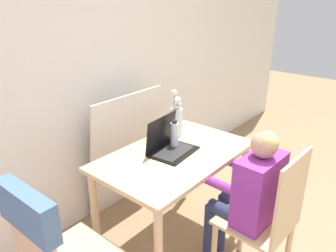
{
  "coord_description": "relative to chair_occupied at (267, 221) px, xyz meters",
  "views": [
    {
      "loc": [
        -1.55,
        0.23,
        1.74
      ],
      "look_at": [
        -0.01,
        1.52,
        0.92
      ],
      "focal_mm": 35.0,
      "sensor_mm": 36.0,
      "label": 1
    }
  ],
  "objects": [
    {
      "name": "flower_vase",
      "position": [
        0.19,
        0.85,
        0.39
      ],
      "size": [
        0.1,
        0.1,
        0.35
      ],
      "color": "silver",
      "rests_on": "dining_table"
    },
    {
      "name": "chair_occupied",
      "position": [
        0.0,
        0.0,
        0.0
      ],
      "size": [
        0.42,
        0.42,
        0.95
      ],
      "rotation": [
        0.0,
        0.0,
        3.1
      ],
      "color": "#D6B784",
      "rests_on": "ground_plane"
    },
    {
      "name": "dining_table",
      "position": [
        -0.06,
        0.66,
        0.15
      ],
      "size": [
        1.07,
        0.66,
        0.74
      ],
      "color": "#D6B784",
      "rests_on": "ground_plane"
    },
    {
      "name": "water_bottle",
      "position": [
        0.02,
        0.73,
        0.35
      ],
      "size": [
        0.06,
        0.06,
        0.2
      ],
      "color": "silver",
      "rests_on": "dining_table"
    },
    {
      "name": "chair_spare",
      "position": [
        -1.01,
        0.66,
        0.15
      ],
      "size": [
        0.44,
        0.41,
        0.96
      ],
      "rotation": [
        0.0,
        0.0,
        1.59
      ],
      "color": "#D6B784",
      "rests_on": "ground_plane"
    },
    {
      "name": "wall_back",
      "position": [
        -0.04,
        1.43,
        0.77
      ],
      "size": [
        6.4,
        0.05,
        2.5
      ],
      "color": "white",
      "rests_on": "ground_plane"
    },
    {
      "name": "cardboard_panel",
      "position": [
        0.07,
        1.3,
        0.02
      ],
      "size": [
        0.73,
        0.16,
        1.01
      ],
      "color": "silver",
      "rests_on": "ground_plane"
    },
    {
      "name": "laptop",
      "position": [
        -0.06,
        0.72,
        0.31
      ],
      "size": [
        0.34,
        0.27,
        0.24
      ],
      "rotation": [
        0.0,
        0.0,
        0.1
      ],
      "color": "black",
      "rests_on": "dining_table"
    },
    {
      "name": "person_seated",
      "position": [
        0.01,
        0.12,
        0.16
      ],
      "size": [
        0.36,
        0.43,
        1.04
      ],
      "rotation": [
        0.0,
        0.0,
        3.1
      ],
      "color": "purple",
      "rests_on": "ground_plane"
    }
  ]
}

